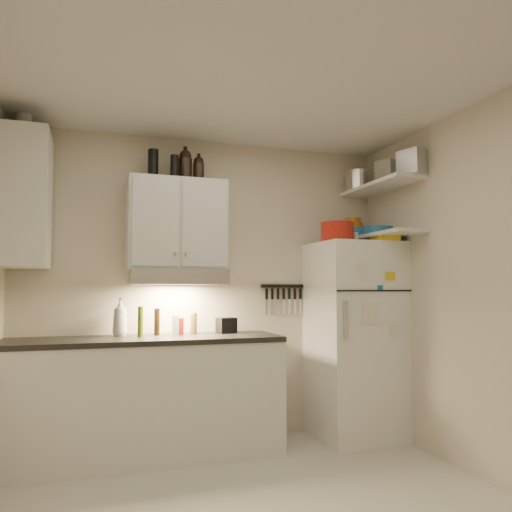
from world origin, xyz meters
name	(u,v)px	position (x,y,z in m)	size (l,w,h in m)	color
ceiling	(263,71)	(0.00, 0.00, 2.61)	(3.20, 3.00, 0.02)	silver
back_wall	(207,288)	(0.00, 1.51, 1.30)	(3.20, 0.02, 2.60)	beige
right_wall	(484,288)	(1.61, 0.00, 1.30)	(0.02, 3.00, 2.60)	beige
base_cabinet	(145,400)	(-0.55, 1.20, 0.44)	(2.10, 0.60, 0.88)	white
countertop	(146,340)	(-0.55, 1.20, 0.90)	(2.10, 0.62, 0.04)	black
upper_cabinet	(177,225)	(-0.30, 1.33, 1.83)	(0.80, 0.33, 0.75)	white
side_cabinet	(26,200)	(-1.44, 1.20, 1.95)	(0.33, 0.55, 1.00)	white
range_hood	(177,277)	(-0.30, 1.27, 1.39)	(0.76, 0.46, 0.12)	silver
fridge	(355,339)	(1.25, 1.16, 0.85)	(0.70, 0.68, 1.70)	white
shelf_hi	(380,186)	(1.45, 1.02, 2.20)	(0.30, 0.95, 0.03)	white
shelf_lo	(381,236)	(1.45, 1.02, 1.76)	(0.30, 0.95, 0.03)	white
knife_strip	(283,286)	(0.70, 1.49, 1.32)	(0.42, 0.02, 0.03)	black
dutch_oven	(337,232)	(1.04, 1.06, 1.78)	(0.29, 0.29, 0.17)	#9F1C12
book_stack	(385,237)	(1.43, 0.94, 1.74)	(0.19, 0.24, 0.08)	yellow
spice_jar	(355,237)	(1.23, 1.08, 1.74)	(0.05, 0.05, 0.09)	silver
stock_pot	(359,181)	(1.40, 1.31, 2.30)	(0.25, 0.25, 0.18)	silver
tin_a	(390,172)	(1.50, 0.95, 2.31)	(0.19, 0.17, 0.19)	#AAAAAD
tin_b	(414,163)	(1.52, 0.63, 2.32)	(0.20, 0.20, 0.20)	#AAAAAD
bowl_teal	(359,233)	(1.43, 1.38, 1.82)	(0.24, 0.24, 0.09)	#1C619A
bowl_orange	(353,226)	(1.41, 1.46, 1.90)	(0.19, 0.19, 0.06)	orange
bowl_yellow	(353,221)	(1.41, 1.46, 1.95)	(0.15, 0.15, 0.05)	#B97620
plates	(378,231)	(1.43, 1.04, 1.81)	(0.26, 0.26, 0.06)	#1C619A
growler_a	(185,165)	(-0.24, 1.32, 2.33)	(0.11, 0.11, 0.26)	black
growler_b	(199,169)	(-0.12, 1.33, 2.31)	(0.09, 0.09, 0.22)	black
thermos_a	(174,167)	(-0.33, 1.28, 2.30)	(0.07, 0.07, 0.19)	black
thermos_b	(153,164)	(-0.50, 1.35, 2.32)	(0.09, 0.09, 0.25)	black
side_jar	(24,124)	(-1.47, 1.24, 2.52)	(0.11, 0.11, 0.15)	silver
soap_bottle	(120,315)	(-0.74, 1.36, 1.09)	(0.13, 0.13, 0.34)	white
pepper_mill	(194,324)	(-0.15, 1.35, 1.01)	(0.05, 0.05, 0.17)	brown
oil_bottle	(141,322)	(-0.59, 1.22, 1.04)	(0.05, 0.05, 0.24)	#55701C
vinegar_bottle	(157,322)	(-0.45, 1.33, 1.03)	(0.05, 0.05, 0.22)	black
clear_bottle	(176,325)	(-0.31, 1.26, 1.00)	(0.05, 0.05, 0.16)	silver
red_jar	(179,326)	(-0.27, 1.30, 0.99)	(0.07, 0.07, 0.14)	#9F1C12
caddy	(226,325)	(0.13, 1.34, 0.99)	(0.15, 0.11, 0.13)	black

